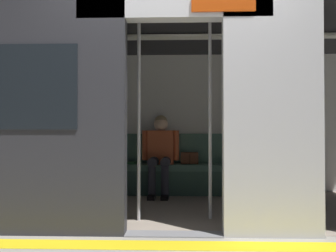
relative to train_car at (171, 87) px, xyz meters
name	(u,v)px	position (x,y,z in m)	size (l,w,h in m)	color
ground_plane	(174,235)	(-0.05, 1.11, -1.47)	(60.00, 60.00, 0.00)	gray
platform_edge_strip	(173,245)	(-0.05, 1.41, -1.47)	(8.00, 0.24, 0.01)	yellow
train_car	(171,87)	(0.00, 0.00, 0.00)	(6.40, 2.57, 2.25)	silver
bench_seat	(176,171)	(-0.05, -0.95, -1.13)	(2.98, 0.44, 0.44)	#4C7566
person_seated	(160,149)	(0.18, -0.90, -0.81)	(0.55, 0.68, 1.17)	#CC5933
handbag	(189,158)	(-0.25, -1.02, -0.94)	(0.26, 0.15, 0.17)	brown
book	(132,163)	(0.62, -1.00, -1.01)	(0.15, 0.22, 0.03)	#33723F
grab_pole_door	(139,119)	(0.32, 0.62, -0.42)	(0.04, 0.04, 2.11)	silver
grab_pole_far	(210,119)	(-0.43, 0.51, -0.42)	(0.04, 0.04, 2.11)	silver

